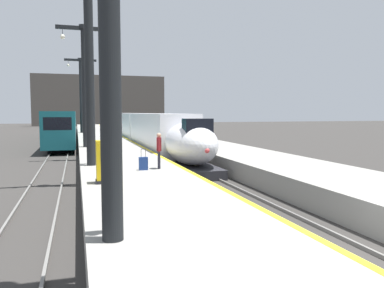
{
  "coord_description": "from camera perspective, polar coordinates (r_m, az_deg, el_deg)",
  "views": [
    {
      "loc": [
        -6.57,
        -7.99,
        3.69
      ],
      "look_at": [
        0.05,
        13.91,
        1.8
      ],
      "focal_mm": 35.76,
      "sensor_mm": 36.0,
      "label": 1
    }
  ],
  "objects": [
    {
      "name": "rail_secondary_left",
      "position": [
        35.75,
        -20.4,
        -1.4
      ],
      "size": [
        0.08,
        110.0,
        0.12
      ],
      "primitive_type": "cube",
      "color": "slate",
      "rests_on": "ground"
    },
    {
      "name": "station_column_distant",
      "position": [
        51.99,
        -16.22,
        7.97
      ],
      "size": [
        4.0,
        0.68,
        9.61
      ],
      "color": "black",
      "rests_on": "platform_left"
    },
    {
      "name": "platform_right",
      "position": [
        34.57,
        1.14,
        -0.53
      ],
      "size": [
        4.8,
        110.0,
        1.05
      ],
      "primitive_type": "cube",
      "color": "gray",
      "rests_on": "ground"
    },
    {
      "name": "rail_secondary_right",
      "position": [
        35.69,
        -17.99,
        -1.35
      ],
      "size": [
        0.08,
        110.0,
        0.12
      ],
      "primitive_type": "cube",
      "color": "slate",
      "rests_on": "ground"
    },
    {
      "name": "station_column_mid",
      "position": [
        19.93,
        -15.12,
        13.75
      ],
      "size": [
        4.0,
        0.68,
        9.74
      ],
      "color": "black",
      "rests_on": "platform_left"
    },
    {
      "name": "highspeed_train_main",
      "position": [
        46.91,
        -8.77,
        2.56
      ],
      "size": [
        2.92,
        56.36,
        3.6
      ],
      "color": "silver",
      "rests_on": "ground"
    },
    {
      "name": "terminus_back_wall",
      "position": [
        110.24,
        -13.48,
        6.32
      ],
      "size": [
        36.0,
        2.0,
        14.0
      ],
      "primitive_type": "cube",
      "color": "#4C4742",
      "rests_on": "ground"
    },
    {
      "name": "regional_train_adjacent",
      "position": [
        52.04,
        -18.52,
        2.76
      ],
      "size": [
        2.85,
        36.6,
        3.8
      ],
      "color": "#145660",
      "rests_on": "ground"
    },
    {
      "name": "rail_main_left",
      "position": [
        36.15,
        -7.48,
        -1.08
      ],
      "size": [
        0.08,
        110.0,
        0.12
      ],
      "primitive_type": "cube",
      "color": "slate",
      "rests_on": "ground"
    },
    {
      "name": "platform_left",
      "position": [
        32.99,
        -12.37,
        -0.89
      ],
      "size": [
        4.8,
        110.0,
        1.05
      ],
      "primitive_type": "cube",
      "color": "gray",
      "rests_on": "ground"
    },
    {
      "name": "passenger_near_edge",
      "position": [
        18.02,
        -4.95,
        -0.55
      ],
      "size": [
        0.29,
        0.56,
        1.69
      ],
      "color": "#23232D",
      "rests_on": "platform_left"
    },
    {
      "name": "platform_left_safety_stripe",
      "position": [
        33.2,
        -8.46,
        0.12
      ],
      "size": [
        0.2,
        107.8,
        0.01
      ],
      "primitive_type": "cube",
      "color": "yellow",
      "rests_on": "platform_left"
    },
    {
      "name": "rolling_suitcase",
      "position": [
        17.72,
        -7.27,
        -2.89
      ],
      "size": [
        0.4,
        0.22,
        0.98
      ],
      "color": "navy",
      "rests_on": "platform_left"
    },
    {
      "name": "ground_plane",
      "position": [
        10.99,
        22.03,
        -15.27
      ],
      "size": [
        260.0,
        260.0,
        0.0
      ],
      "primitive_type": "plane",
      "color": "#33302D"
    },
    {
      "name": "ticket_machine_yellow",
      "position": [
        14.73,
        -12.73,
        -2.81
      ],
      "size": [
        0.76,
        0.62,
        1.6
      ],
      "color": "yellow",
      "rests_on": "platform_left"
    },
    {
      "name": "station_column_far",
      "position": [
        30.41,
        -15.73,
        9.98
      ],
      "size": [
        4.0,
        0.68,
        9.17
      ],
      "color": "black",
      "rests_on": "platform_left"
    },
    {
      "name": "rail_main_right",
      "position": [
        36.42,
        -5.15,
        -1.01
      ],
      "size": [
        0.08,
        110.0,
        0.12
      ],
      "primitive_type": "cube",
      "color": "slate",
      "rests_on": "ground"
    }
  ]
}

